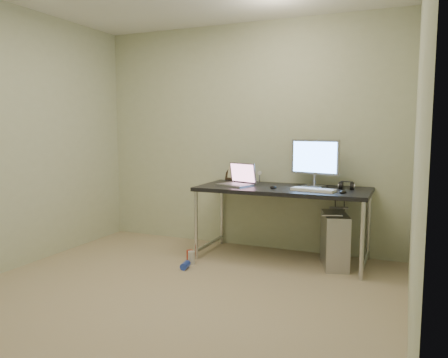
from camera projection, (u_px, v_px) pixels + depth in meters
floor at (169, 299)px, 3.46m from camera, size 3.50×3.50×0.00m
wall_back at (246, 137)px, 4.92m from camera, size 3.50×0.02×2.50m
wall_left at (1, 139)px, 4.00m from camera, size 0.02×3.50×2.50m
wall_right at (418, 144)px, 2.64m from camera, size 0.02×3.50×2.50m
desk at (283, 194)px, 4.43m from camera, size 1.72×0.75×0.75m
tower_computer at (335, 240)px, 4.26m from camera, size 0.36×0.54×0.56m
cable_a at (335, 219)px, 4.57m from camera, size 0.01×0.16×0.69m
cable_b at (344, 222)px, 4.52m from camera, size 0.02×0.11×0.71m
can_red at (190, 256)px, 4.40m from camera, size 0.07×0.07×0.12m
can_white at (191, 258)px, 4.34m from camera, size 0.09×0.09×0.13m
can_blue at (185, 265)px, 4.20m from camera, size 0.08×0.13×0.07m
laptop at (238, 180)px, 4.58m from camera, size 0.41×0.37×0.23m
monitor at (315, 159)px, 4.43m from camera, size 0.51×0.19×0.48m
keyboard at (313, 190)px, 4.16m from camera, size 0.43×0.21×0.03m
mouse_right at (343, 191)px, 4.03m from camera, size 0.08×0.11×0.03m
mouse_left at (273, 186)px, 4.36m from camera, size 0.09×0.12×0.04m
headphones at (347, 186)px, 4.29m from camera, size 0.14×0.09×0.10m
picture_frame at (235, 172)px, 4.99m from camera, size 0.26×0.14×0.20m
webcam at (260, 174)px, 4.81m from camera, size 0.05×0.04×0.13m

